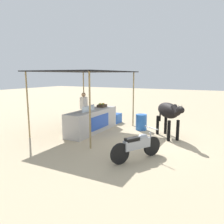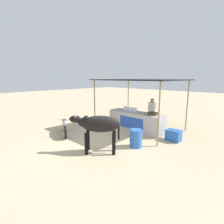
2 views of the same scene
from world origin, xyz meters
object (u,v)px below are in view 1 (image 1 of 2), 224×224
at_px(cow, 169,112).
at_px(motorcycle_parked, 137,145).
at_px(fruit_crate, 102,106).
at_px(cooler_box, 116,118).
at_px(stall_counter, 92,121).
at_px(water_barrel, 141,122).
at_px(vendor_behind_counter, 84,110).

relative_size(cow, motorcycle_parked, 1.00).
bearing_deg(cow, motorcycle_parked, 174.78).
distance_m(cow, motorcycle_parked, 2.77).
bearing_deg(fruit_crate, cooler_box, -7.75).
xyz_separation_m(stall_counter, water_barrel, (1.30, -1.78, -0.13)).
xyz_separation_m(water_barrel, motorcycle_parked, (-3.37, -1.11, 0.08)).
relative_size(stall_counter, cow, 1.85).
height_order(fruit_crate, vendor_behind_counter, vendor_behind_counter).
height_order(stall_counter, motorcycle_parked, stall_counter).
bearing_deg(motorcycle_parked, cooler_box, 33.89).
distance_m(stall_counter, fruit_crate, 1.09).
distance_m(stall_counter, water_barrel, 2.20).
distance_m(fruit_crate, cooler_box, 1.39).
bearing_deg(water_barrel, cow, -116.71).
relative_size(fruit_crate, cow, 0.27).
height_order(vendor_behind_counter, motorcycle_parked, vendor_behind_counter).
relative_size(stall_counter, cooler_box, 5.00).
relative_size(water_barrel, motorcycle_parked, 0.44).
bearing_deg(water_barrel, vendor_behind_counter, 108.28).
height_order(stall_counter, cooler_box, stall_counter).
bearing_deg(water_barrel, stall_counter, 126.16).
bearing_deg(vendor_behind_counter, cooler_box, -27.73).
relative_size(vendor_behind_counter, water_barrel, 2.34).
xyz_separation_m(fruit_crate, water_barrel, (0.36, -1.83, -0.68)).
distance_m(fruit_crate, motorcycle_parked, 4.26).
height_order(fruit_crate, cooler_box, fruit_crate).
relative_size(stall_counter, water_barrel, 4.25).
relative_size(stall_counter, motorcycle_parked, 1.86).
bearing_deg(motorcycle_parked, cow, -5.22).
bearing_deg(stall_counter, vendor_behind_counter, 58.42).
bearing_deg(motorcycle_parked, fruit_crate, 44.33).
height_order(stall_counter, water_barrel, stall_counter).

